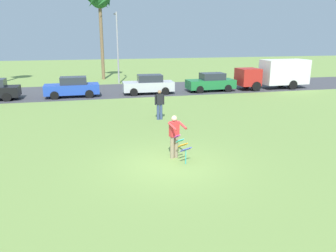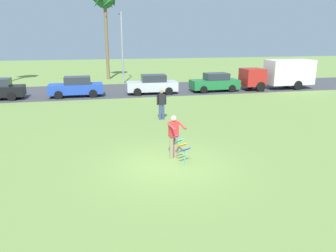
# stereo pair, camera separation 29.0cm
# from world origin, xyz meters

# --- Properties ---
(ground_plane) EXTENTS (120.00, 120.00, 0.00)m
(ground_plane) POSITION_xyz_m (0.00, 0.00, 0.00)
(ground_plane) COLOR olive
(road_strip) EXTENTS (120.00, 8.00, 0.01)m
(road_strip) POSITION_xyz_m (0.00, 18.15, 0.01)
(road_strip) COLOR #424247
(road_strip) RESTS_ON ground
(person_kite_flyer) EXTENTS (0.67, 0.74, 1.73)m
(person_kite_flyer) POSITION_xyz_m (0.37, 0.64, 0.95)
(person_kite_flyer) COLOR gray
(person_kite_flyer) RESTS_ON ground
(kite_held) EXTENTS (0.61, 0.73, 1.05)m
(kite_held) POSITION_xyz_m (0.55, 0.06, 0.69)
(kite_held) COLOR #D83399
(kite_held) RESTS_ON ground
(parked_car_blue) EXTENTS (4.23, 1.90, 1.60)m
(parked_car_blue) POSITION_xyz_m (-3.97, 15.75, 0.77)
(parked_car_blue) COLOR #2347B7
(parked_car_blue) RESTS_ON ground
(parked_car_silver) EXTENTS (4.26, 1.96, 1.60)m
(parked_car_silver) POSITION_xyz_m (2.20, 15.75, 0.77)
(parked_car_silver) COLOR silver
(parked_car_silver) RESTS_ON ground
(parked_car_green) EXTENTS (4.24, 1.92, 1.60)m
(parked_car_green) POSITION_xyz_m (7.77, 15.75, 0.77)
(parked_car_green) COLOR #1E7238
(parked_car_green) RESTS_ON ground
(parked_truck_red_cab) EXTENTS (6.75, 2.24, 2.62)m
(parked_truck_red_cab) POSITION_xyz_m (14.13, 15.75, 1.41)
(parked_truck_red_cab) COLOR #B2231E
(parked_truck_red_cab) RESTS_ON ground
(palm_tree_right_near) EXTENTS (2.58, 2.71, 9.64)m
(palm_tree_right_near) POSITION_xyz_m (-0.94, 26.49, 8.13)
(palm_tree_right_near) COLOR brown
(palm_tree_right_near) RESTS_ON ground
(streetlight_pole) EXTENTS (0.24, 1.65, 7.00)m
(streetlight_pole) POSITION_xyz_m (0.40, 22.80, 4.00)
(streetlight_pole) COLOR #9E9EA3
(streetlight_pole) RESTS_ON ground
(person_walker_near) EXTENTS (0.57, 0.23, 1.73)m
(person_walker_near) POSITION_xyz_m (1.17, 6.89, 0.93)
(person_walker_near) COLOR #384772
(person_walker_near) RESTS_ON ground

